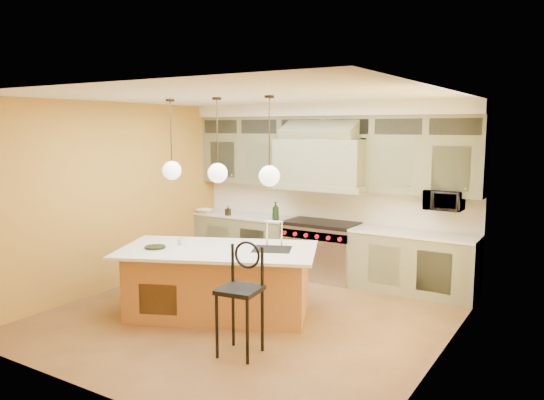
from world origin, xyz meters
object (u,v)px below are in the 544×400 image
Objects in this scene: kitchen_island at (220,280)px; counter_stool at (241,291)px; microwave at (444,200)px; range at (321,249)px.

counter_stool is (0.98, -0.88, 0.25)m from kitchen_island.
range is at bearing -176.88° from microwave.
kitchen_island is at bearing 130.49° from counter_stool.
counter_stool reaches higher than range.
range is 2.32m from kitchen_island.
range is at bearing 56.63° from kitchen_island.
counter_stool is at bearing -65.97° from kitchen_island.
range is 0.41× the size of kitchen_island.
microwave is at bearing 60.12° from counter_stool.
kitchen_island is at bearing -99.49° from range.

